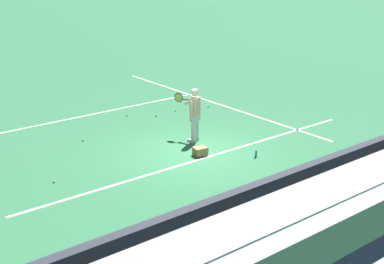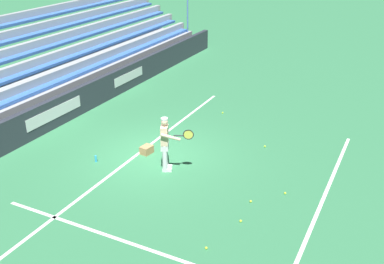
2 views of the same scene
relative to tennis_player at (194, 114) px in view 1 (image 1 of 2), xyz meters
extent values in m
plane|color=#337A4C|center=(-0.66, -0.85, -0.89)|extent=(160.00, 160.00, 0.00)
cube|color=white|center=(-0.66, -1.35, -0.89)|extent=(12.00, 0.10, 0.01)
cube|color=white|center=(3.45, 3.15, -0.89)|extent=(0.10, 12.00, 0.01)
cube|color=white|center=(-0.66, 4.65, -0.89)|extent=(8.22, 0.10, 0.01)
cube|color=#2D333D|center=(-0.66, -5.29, -0.34)|extent=(27.22, 0.24, 1.10)
cube|color=silver|center=(-0.91, -5.17, -0.29)|extent=(2.80, 0.01, 0.44)
cube|color=silver|center=(-5.73, -5.17, -0.29)|extent=(2.20, 0.01, 0.40)
cube|color=blue|center=(-0.66, -6.29, 0.29)|extent=(25.34, 0.40, 0.12)
cube|color=#9EA3A8|center=(-0.66, -6.57, 0.43)|extent=(25.86, 0.24, 0.45)
cube|color=blue|center=(-0.66, -7.09, 0.74)|extent=(25.34, 0.40, 0.12)
cylinder|color=silver|center=(-0.09, -0.07, -0.45)|extent=(0.15, 0.15, 0.88)
cylinder|color=silver|center=(0.11, 0.02, -0.45)|extent=(0.15, 0.15, 0.88)
cube|color=white|center=(-0.12, -0.02, -0.85)|extent=(0.22, 0.30, 0.09)
cube|color=white|center=(0.08, 0.07, -0.85)|extent=(0.22, 0.30, 0.09)
cube|color=silver|center=(0.01, -0.03, -0.09)|extent=(0.40, 0.34, 0.20)
cube|color=beige|center=(0.01, -0.03, 0.28)|extent=(0.41, 0.34, 0.58)
sphere|color=beige|center=(0.00, -0.02, 0.71)|extent=(0.21, 0.21, 0.21)
cylinder|color=white|center=(0.00, -0.02, 0.80)|extent=(0.20, 0.20, 0.05)
cylinder|color=beige|center=(-0.22, -0.13, 0.24)|extent=(0.09, 0.09, 0.56)
cylinder|color=beige|center=(0.15, 0.26, 0.33)|extent=(0.32, 0.57, 0.24)
cylinder|color=black|center=(0.05, 0.47, 0.38)|extent=(0.15, 0.29, 0.03)
torus|color=black|center=(-0.07, 0.73, 0.42)|extent=(0.15, 0.30, 0.31)
cylinder|color=#D6D14C|center=(-0.07, 0.73, 0.42)|extent=(0.12, 0.25, 0.27)
cube|color=#A87F51|center=(-0.66, -1.11, -0.76)|extent=(0.44, 0.35, 0.26)
sphere|color=#CCE533|center=(-4.95, -0.22, -0.86)|extent=(0.07, 0.07, 0.07)
sphere|color=#CCE533|center=(0.55, 2.93, -0.86)|extent=(0.07, 0.07, 0.07)
sphere|color=#CCE533|center=(1.50, 3.00, -0.86)|extent=(0.07, 0.07, 0.07)
sphere|color=#CCE533|center=(2.84, 2.67, -0.86)|extent=(0.07, 0.07, 0.07)
sphere|color=#CCE533|center=(-0.27, 3.65, -0.86)|extent=(0.07, 0.07, 0.07)
sphere|color=#CCE533|center=(-2.82, 2.23, -0.86)|extent=(0.07, 0.07, 0.07)
cylinder|color=#33B2E5|center=(0.56, -2.24, -0.78)|extent=(0.07, 0.07, 0.22)
camera|label=1|loc=(-10.14, -12.65, 5.00)|focal=50.00mm
camera|label=2|loc=(10.41, 6.08, 5.91)|focal=42.00mm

